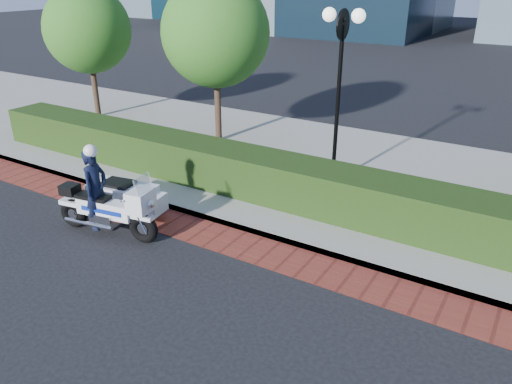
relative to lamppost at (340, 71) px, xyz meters
The scene contains 8 objects.
ground 6.07m from the lamppost, 100.89° to the right, with size 120.00×120.00×0.00m, color black.
brick_strip 4.84m from the lamppost, 105.12° to the right, with size 60.00×1.00×0.01m, color maroon.
sidewalk 3.16m from the lamppost, 141.34° to the left, with size 60.00×8.00×0.15m, color gray.
hedge_main 2.98m from the lamppost, 122.01° to the right, with size 18.00×1.20×1.00m, color black.
lamppost is the anchor object (origin of this frame).
tree_a 10.09m from the lamppost, behind, with size 3.00×3.00×4.58m.
tree_b 4.71m from the lamppost, 163.89° to the left, with size 3.20×3.20×4.89m.
police_motorcycle 5.93m from the lamppost, 125.41° to the right, with size 2.43×1.74×1.97m.
Camera 1 is at (5.50, -5.87, 5.13)m, focal length 35.00 mm.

